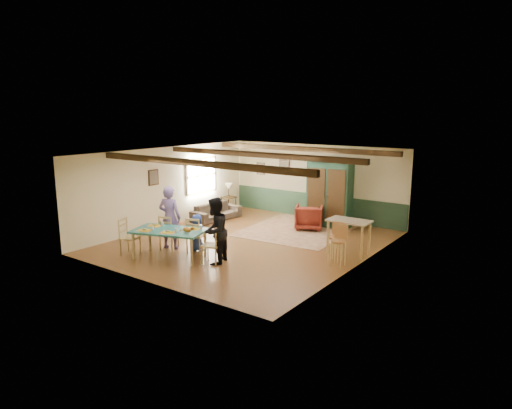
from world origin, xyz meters
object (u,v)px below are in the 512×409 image
Objects in this scene: dining_chair_end_left at (130,237)px; armchair at (309,217)px; person_woman at (215,231)px; person_child at (197,233)px; dining_chair_far_left at (169,232)px; bar_stool_right at (338,246)px; table_lamp at (228,190)px; end_table at (229,204)px; dining_chair_end_right at (212,244)px; sofa at (216,212)px; cat at (187,229)px; dining_chair_far_right at (196,234)px; bar_stool_left at (336,242)px; armoire at (330,193)px; dining_table at (170,244)px; person_man at (170,218)px; counter_table at (348,237)px.

dining_chair_end_left is 1.11× the size of armchair.
person_child is (-1.11, 0.52, -0.34)m from person_woman.
dining_chair_far_left is 4.80m from bar_stool_right.
table_lamp is (-1.23, 5.81, 0.36)m from dining_chair_end_left.
end_table is (-2.51, 4.49, -0.23)m from person_child.
dining_chair_end_right is 3.24m from bar_stool_right.
dining_chair_end_right is at bearing -136.49° from sofa.
person_woman is 4.58× the size of cat.
dining_chair_far_right is 1.00× the size of dining_chair_end_right.
person_child is 0.99× the size of bar_stool_right.
dining_chair_far_right is 0.51× the size of sofa.
person_woman is 6.21m from end_table.
end_table is 0.58× the size of bar_stool_left.
armoire reaches higher than table_lamp.
sofa is at bearing 114.90° from dining_table.
bar_stool_right reaches higher than armchair.
person_man is 1.70× the size of bar_stool_right.
dining_chair_far_right is 0.95× the size of person_child.
sofa is (-2.08, 3.29, -0.21)m from dining_chair_far_right.
table_lamp is (-4.24, -0.22, -0.30)m from armoire.
bar_stool_right reaches higher than dining_chair_end_left.
armoire is at bearing 117.87° from bar_stool_right.
sofa is 1.92× the size of bar_stool_left.
dining_chair_far_left is 2.64× the size of cat.
dining_chair_far_left is at bearing 5.71° from person_child.
end_table is at bearing 23.91° from sofa.
armoire is at bearing 154.95° from person_woman.
table_lamp is (-2.54, 4.57, 0.36)m from dining_chair_far_right.
dining_chair_end_left is at bearing 46.85° from person_man.
person_woman is 1.64× the size of person_child.
table_lamp is at bearing -88.58° from dining_chair_far_left.
dining_chair_end_left is 1.22m from person_man.
table_lamp reaches higher than sofa.
person_man is 5.06m from table_lamp.
end_table is (-0.46, 1.28, 0.01)m from sofa.
bar_stool_left is at bearing 122.42° from bar_stool_right.
dining_chair_end_right is 0.38m from person_woman.
armchair is 0.84× the size of bar_stool_right.
table_lamp reaches higher than dining_chair_end_right.
dining_chair_end_left is 5.63m from bar_stool_right.
person_woman is (2.40, 0.80, 0.37)m from dining_chair_end_left.
end_table is (-4.24, -0.22, -0.86)m from armoire.
person_woman reaches higher than counter_table.
person_man is (-0.83, -0.19, 0.41)m from dining_chair_far_right.
person_woman is 2.94× the size of end_table.
table_lamp is at bearing 152.25° from bar_stool_left.
armchair is 1.52× the size of end_table.
sofa is at bearing -70.36° from table_lamp.
dining_chair_far_left and dining_chair_end_right have the same top height.
dining_chair_far_right is 3.85m from bar_stool_left.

